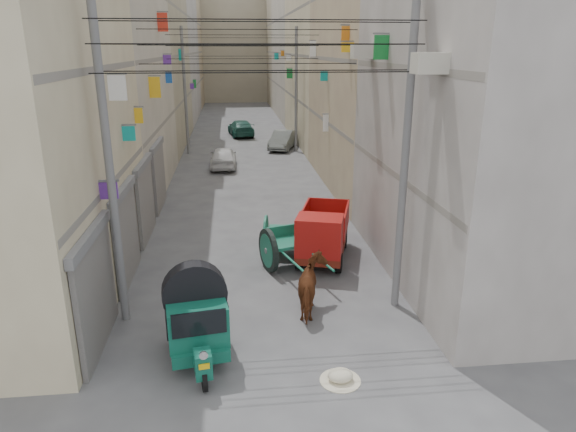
{
  "coord_description": "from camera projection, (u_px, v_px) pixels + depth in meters",
  "views": [
    {
      "loc": [
        -0.69,
        -6.25,
        6.73
      ],
      "look_at": [
        0.7,
        6.5,
        2.5
      ],
      "focal_mm": 32.0,
      "sensor_mm": 36.0,
      "label": 1
    }
  ],
  "objects": [
    {
      "name": "building_row_left",
      "position": [
        129.0,
        51.0,
        37.45
      ],
      "size": [
        8.0,
        62.0,
        14.0
      ],
      "color": "beige",
      "rests_on": "ground"
    },
    {
      "name": "building_row_right",
      "position": [
        344.0,
        51.0,
        39.1
      ],
      "size": [
        8.0,
        62.0,
        14.0
      ],
      "color": "#A7A19C",
      "rests_on": "ground"
    },
    {
      "name": "end_cap_building",
      "position": [
        234.0,
        49.0,
        68.36
      ],
      "size": [
        22.0,
        10.0,
        13.0
      ],
      "primitive_type": "cube",
      "color": "#9F957D",
      "rests_on": "ground"
    },
    {
      "name": "shutters_left",
      "position": [
        137.0,
        213.0,
        17.0
      ],
      "size": [
        0.18,
        14.4,
        2.88
      ],
      "color": "#49494E",
      "rests_on": "ground"
    },
    {
      "name": "signboards",
      "position": [
        244.0,
        112.0,
        27.45
      ],
      "size": [
        8.22,
        40.52,
        5.67
      ],
      "color": "white",
      "rests_on": "ground"
    },
    {
      "name": "ac_units",
      "position": [
        395.0,
        19.0,
        13.37
      ],
      "size": [
        0.7,
        6.55,
        3.35
      ],
      "color": "#B1AE9F",
      "rests_on": "ground"
    },
    {
      "name": "utility_poles",
      "position": [
        247.0,
        112.0,
        22.88
      ],
      "size": [
        7.4,
        22.2,
        8.0
      ],
      "color": "slate",
      "rests_on": "ground"
    },
    {
      "name": "overhead_cables",
      "position": [
        247.0,
        46.0,
        19.55
      ],
      "size": [
        7.4,
        22.52,
        1.12
      ],
      "color": "black",
      "rests_on": "ground"
    },
    {
      "name": "auto_rickshaw",
      "position": [
        196.0,
        316.0,
        11.43
      ],
      "size": [
        1.68,
        2.57,
        1.75
      ],
      "rotation": [
        0.0,
        0.0,
        0.16
      ],
      "color": "black",
      "rests_on": "ground"
    },
    {
      "name": "tonga_cart",
      "position": [
        288.0,
        247.0,
        16.25
      ],
      "size": [
        1.99,
        3.27,
        1.39
      ],
      "rotation": [
        0.0,
        0.0,
        0.3
      ],
      "color": "black",
      "rests_on": "ground"
    },
    {
      "name": "mini_truck",
      "position": [
        322.0,
        238.0,
        16.6
      ],
      "size": [
        2.3,
        3.51,
        1.82
      ],
      "rotation": [
        0.0,
        0.0,
        -0.29
      ],
      "color": "black",
      "rests_on": "ground"
    },
    {
      "name": "second_cart",
      "position": [
        287.0,
        234.0,
        17.41
      ],
      "size": [
        1.71,
        1.57,
        1.33
      ],
      "rotation": [
        0.0,
        0.0,
        -0.17
      ],
      "color": "#166249",
      "rests_on": "ground"
    },
    {
      "name": "feed_sack",
      "position": [
        340.0,
        375.0,
        10.83
      ],
      "size": [
        0.54,
        0.44,
        0.27
      ],
      "primitive_type": "ellipsoid",
      "color": "beige",
      "rests_on": "ground"
    },
    {
      "name": "horse",
      "position": [
        313.0,
        287.0,
        13.48
      ],
      "size": [
        1.05,
        1.85,
        1.48
      ],
      "primitive_type": "imported",
      "rotation": [
        0.0,
        0.0,
        2.99
      ],
      "color": "maroon",
      "rests_on": "ground"
    },
    {
      "name": "distant_car_white",
      "position": [
        223.0,
        157.0,
        29.99
      ],
      "size": [
        1.53,
        3.66,
        1.24
      ],
      "primitive_type": "imported",
      "rotation": [
        0.0,
        0.0,
        3.12
      ],
      "color": "silver",
      "rests_on": "ground"
    },
    {
      "name": "distant_car_grey",
      "position": [
        283.0,
        140.0,
        35.53
      ],
      "size": [
        2.43,
        3.99,
        1.24
      ],
      "primitive_type": "imported",
      "rotation": [
        0.0,
        0.0,
        -0.32
      ],
      "color": "#5D6360",
      "rests_on": "ground"
    },
    {
      "name": "distant_car_green",
      "position": [
        241.0,
        128.0,
        40.9
      ],
      "size": [
        2.24,
        4.42,
        1.23
      ],
      "primitive_type": "imported",
      "rotation": [
        0.0,
        0.0,
        3.27
      ],
      "color": "#1A4C41",
      "rests_on": "ground"
    }
  ]
}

